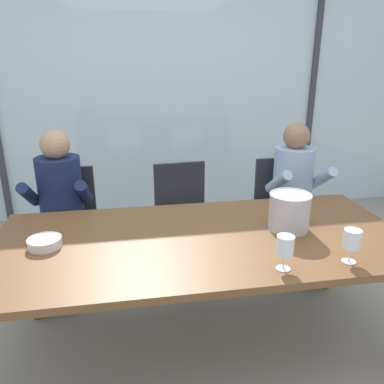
{
  "coord_description": "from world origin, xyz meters",
  "views": [
    {
      "loc": [
        -0.39,
        -1.91,
        1.69
      ],
      "look_at": [
        0.0,
        0.35,
        0.88
      ],
      "focal_mm": 35.65,
      "sensor_mm": 36.0,
      "label": 1
    }
  ],
  "objects_px": {
    "wine_glass_by_left_taster": "(352,240)",
    "tasting_bowl": "(45,242)",
    "dining_table": "(202,247)",
    "chair_left_of_center": "(183,210)",
    "wine_glass_near_bucket": "(285,247)",
    "chair_center": "(282,203)",
    "person_pale_blue_shirt": "(297,188)",
    "ice_bucket_primary": "(289,211)",
    "person_navy_polo": "(60,202)",
    "chair_near_curtain": "(68,217)"
  },
  "relations": [
    {
      "from": "wine_glass_by_left_taster",
      "to": "tasting_bowl",
      "type": "bearing_deg",
      "value": 164.4
    },
    {
      "from": "dining_table",
      "to": "chair_left_of_center",
      "type": "relative_size",
      "value": 2.6
    },
    {
      "from": "wine_glass_near_bucket",
      "to": "chair_center",
      "type": "bearing_deg",
      "value": 67.26
    },
    {
      "from": "chair_center",
      "to": "person_pale_blue_shirt",
      "type": "distance_m",
      "value": 0.22
    },
    {
      "from": "ice_bucket_primary",
      "to": "wine_glass_by_left_taster",
      "type": "bearing_deg",
      "value": -71.45
    },
    {
      "from": "dining_table",
      "to": "chair_center",
      "type": "bearing_deg",
      "value": 46.75
    },
    {
      "from": "person_navy_polo",
      "to": "chair_center",
      "type": "bearing_deg",
      "value": 6.01
    },
    {
      "from": "chair_center",
      "to": "person_pale_blue_shirt",
      "type": "bearing_deg",
      "value": -63.32
    },
    {
      "from": "dining_table",
      "to": "wine_glass_by_left_taster",
      "type": "relative_size",
      "value": 13.38
    },
    {
      "from": "person_pale_blue_shirt",
      "to": "wine_glass_near_bucket",
      "type": "distance_m",
      "value": 1.37
    },
    {
      "from": "dining_table",
      "to": "person_pale_blue_shirt",
      "type": "relative_size",
      "value": 1.92
    },
    {
      "from": "chair_left_of_center",
      "to": "ice_bucket_primary",
      "type": "distance_m",
      "value": 1.08
    },
    {
      "from": "chair_near_curtain",
      "to": "person_navy_polo",
      "type": "xyz_separation_m",
      "value": [
        -0.02,
        -0.14,
        0.17
      ]
    },
    {
      "from": "person_navy_polo",
      "to": "tasting_bowl",
      "type": "distance_m",
      "value": 0.78
    },
    {
      "from": "chair_center",
      "to": "wine_glass_near_bucket",
      "type": "relative_size",
      "value": 5.14
    },
    {
      "from": "chair_near_curtain",
      "to": "person_pale_blue_shirt",
      "type": "distance_m",
      "value": 1.83
    },
    {
      "from": "dining_table",
      "to": "wine_glass_by_left_taster",
      "type": "xyz_separation_m",
      "value": [
        0.66,
        -0.39,
        0.19
      ]
    },
    {
      "from": "tasting_bowl",
      "to": "wine_glass_near_bucket",
      "type": "height_order",
      "value": "wine_glass_near_bucket"
    },
    {
      "from": "chair_left_of_center",
      "to": "ice_bucket_primary",
      "type": "xyz_separation_m",
      "value": [
        0.5,
        -0.9,
        0.32
      ]
    },
    {
      "from": "chair_left_of_center",
      "to": "person_navy_polo",
      "type": "height_order",
      "value": "person_navy_polo"
    },
    {
      "from": "person_pale_blue_shirt",
      "to": "wine_glass_by_left_taster",
      "type": "height_order",
      "value": "person_pale_blue_shirt"
    },
    {
      "from": "chair_near_curtain",
      "to": "chair_left_of_center",
      "type": "height_order",
      "value": "same"
    },
    {
      "from": "person_navy_polo",
      "to": "wine_glass_near_bucket",
      "type": "xyz_separation_m",
      "value": [
        1.22,
        -1.21,
        0.15
      ]
    },
    {
      "from": "chair_near_curtain",
      "to": "ice_bucket_primary",
      "type": "height_order",
      "value": "ice_bucket_primary"
    },
    {
      "from": "person_pale_blue_shirt",
      "to": "tasting_bowl",
      "type": "relative_size",
      "value": 6.81
    },
    {
      "from": "wine_glass_by_left_taster",
      "to": "wine_glass_near_bucket",
      "type": "relative_size",
      "value": 1.0
    },
    {
      "from": "dining_table",
      "to": "person_navy_polo",
      "type": "distance_m",
      "value": 1.21
    },
    {
      "from": "dining_table",
      "to": "wine_glass_near_bucket",
      "type": "distance_m",
      "value": 0.54
    },
    {
      "from": "dining_table",
      "to": "wine_glass_near_bucket",
      "type": "bearing_deg",
      "value": -51.94
    },
    {
      "from": "chair_center",
      "to": "ice_bucket_primary",
      "type": "relative_size",
      "value": 3.66
    },
    {
      "from": "chair_center",
      "to": "ice_bucket_primary",
      "type": "distance_m",
      "value": 1.02
    },
    {
      "from": "person_navy_polo",
      "to": "ice_bucket_primary",
      "type": "bearing_deg",
      "value": -26.68
    },
    {
      "from": "ice_bucket_primary",
      "to": "chair_left_of_center",
      "type": "bearing_deg",
      "value": 119.24
    },
    {
      "from": "dining_table",
      "to": "chair_near_curtain",
      "type": "distance_m",
      "value": 1.3
    },
    {
      "from": "dining_table",
      "to": "chair_left_of_center",
      "type": "xyz_separation_m",
      "value": [
        0.02,
        0.92,
        -0.14
      ]
    },
    {
      "from": "ice_bucket_primary",
      "to": "tasting_bowl",
      "type": "bearing_deg",
      "value": 179.81
    },
    {
      "from": "dining_table",
      "to": "wine_glass_near_bucket",
      "type": "height_order",
      "value": "wine_glass_near_bucket"
    },
    {
      "from": "wine_glass_by_left_taster",
      "to": "wine_glass_near_bucket",
      "type": "distance_m",
      "value": 0.35
    },
    {
      "from": "ice_bucket_primary",
      "to": "wine_glass_near_bucket",
      "type": "bearing_deg",
      "value": -115.81
    },
    {
      "from": "chair_center",
      "to": "chair_left_of_center",
      "type": "bearing_deg",
      "value": -179.12
    },
    {
      "from": "chair_left_of_center",
      "to": "wine_glass_by_left_taster",
      "type": "relative_size",
      "value": 5.14
    },
    {
      "from": "wine_glass_near_bucket",
      "to": "chair_left_of_center",
      "type": "bearing_deg",
      "value": 102.52
    },
    {
      "from": "chair_center",
      "to": "person_pale_blue_shirt",
      "type": "xyz_separation_m",
      "value": [
        0.06,
        -0.12,
        0.17
      ]
    },
    {
      "from": "tasting_bowl",
      "to": "wine_glass_by_left_taster",
      "type": "relative_size",
      "value": 1.02
    },
    {
      "from": "wine_glass_near_bucket",
      "to": "ice_bucket_primary",
      "type": "bearing_deg",
      "value": 64.19
    },
    {
      "from": "ice_bucket_primary",
      "to": "tasting_bowl",
      "type": "distance_m",
      "value": 1.38
    },
    {
      "from": "ice_bucket_primary",
      "to": "tasting_bowl",
      "type": "xyz_separation_m",
      "value": [
        -1.38,
        0.0,
        -0.09
      ]
    },
    {
      "from": "chair_left_of_center",
      "to": "tasting_bowl",
      "type": "xyz_separation_m",
      "value": [
        -0.88,
        -0.89,
        0.23
      ]
    },
    {
      "from": "person_navy_polo",
      "to": "ice_bucket_primary",
      "type": "height_order",
      "value": "person_navy_polo"
    },
    {
      "from": "wine_glass_near_bucket",
      "to": "chair_near_curtain",
      "type": "bearing_deg",
      "value": 131.59
    }
  ]
}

